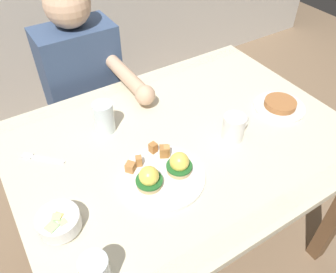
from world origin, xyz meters
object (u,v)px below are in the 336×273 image
at_px(dining_table, 182,159).
at_px(water_glass_far, 104,119).
at_px(fork, 40,158).
at_px(diner_person, 87,89).
at_px(fruit_bowl, 59,222).
at_px(side_plate, 280,106).
at_px(coffee_mug, 234,127).
at_px(eggs_benedict_plate, 163,173).

distance_m(dining_table, water_glass_far, 0.33).
bearing_deg(fork, diner_person, 52.82).
distance_m(dining_table, fork, 0.51).
bearing_deg(dining_table, water_glass_far, 138.29).
xyz_separation_m(fruit_bowl, fork, (0.03, 0.30, -0.03)).
xyz_separation_m(fruit_bowl, side_plate, (0.92, 0.07, -0.02)).
relative_size(dining_table, fork, 9.81).
bearing_deg(side_plate, coffee_mug, -173.21).
xyz_separation_m(water_glass_far, diner_person, (0.07, 0.41, -0.14)).
height_order(fruit_bowl, fork, fruit_bowl).
xyz_separation_m(fruit_bowl, coffee_mug, (0.65, 0.04, 0.02)).
xyz_separation_m(dining_table, diner_person, (-0.14, 0.60, 0.02)).
relative_size(coffee_mug, water_glass_far, 0.95).
relative_size(eggs_benedict_plate, fork, 2.21).
relative_size(dining_table, side_plate, 6.00).
bearing_deg(diner_person, dining_table, -76.83).
bearing_deg(coffee_mug, eggs_benedict_plate, -174.47).
xyz_separation_m(side_plate, diner_person, (-0.56, 0.66, -0.10)).
bearing_deg(dining_table, side_plate, -7.90).
relative_size(eggs_benedict_plate, fruit_bowl, 2.25).
bearing_deg(coffee_mug, fruit_bowl, -176.90).
relative_size(eggs_benedict_plate, diner_person, 0.24).
bearing_deg(fork, fruit_bowl, -95.85).
relative_size(eggs_benedict_plate, side_plate, 1.35).
height_order(water_glass_far, side_plate, water_glass_far).
distance_m(fruit_bowl, diner_person, 0.82).
bearing_deg(eggs_benedict_plate, diner_person, 88.62).
xyz_separation_m(dining_table, coffee_mug, (0.16, -0.09, 0.16)).
xyz_separation_m(eggs_benedict_plate, coffee_mug, (0.31, 0.03, 0.03)).
height_order(dining_table, eggs_benedict_plate, eggs_benedict_plate).
bearing_deg(fruit_bowl, dining_table, 14.23).
bearing_deg(fork, eggs_benedict_plate, -43.62).
height_order(fruit_bowl, water_glass_far, water_glass_far).
distance_m(coffee_mug, water_glass_far, 0.47).
distance_m(coffee_mug, diner_person, 0.76).
distance_m(fork, water_glass_far, 0.26).
relative_size(dining_table, coffee_mug, 10.78).
relative_size(fruit_bowl, water_glass_far, 1.02).
bearing_deg(diner_person, fork, -127.18).
bearing_deg(diner_person, eggs_benedict_plate, -91.38).
distance_m(eggs_benedict_plate, water_glass_far, 0.32).
distance_m(water_glass_far, side_plate, 0.69).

